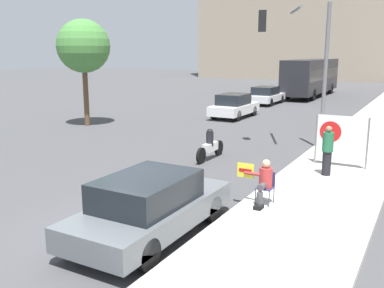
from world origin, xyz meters
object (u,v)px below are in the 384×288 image
traffic_light_pole (302,51)px  city_bus_on_road (311,75)px  car_on_road_nearest (234,106)px  car_on_road_midblock (266,95)px  protest_banner (341,140)px  street_tree_near_curb (83,47)px  motorcycle_on_road (210,146)px  parked_car_curbside (150,206)px  seated_protester (264,181)px  jogger_on_sidewalk (327,150)px

traffic_light_pole → city_bus_on_road: 22.86m
car_on_road_nearest → car_on_road_midblock: 7.72m
protest_banner → street_tree_near_curb: 14.66m
car_on_road_nearest → street_tree_near_curb: bearing=-131.6°
traffic_light_pole → car_on_road_nearest: bearing=131.3°
motorcycle_on_road → car_on_road_nearest: bearing=109.0°
car_on_road_nearest → car_on_road_midblock: bearing=95.0°
motorcycle_on_road → street_tree_near_curb: size_ratio=0.36×
car_on_road_nearest → street_tree_near_curb: street_tree_near_curb is taller
traffic_light_pole → car_on_road_midblock: traffic_light_pole is taller
protest_banner → traffic_light_pole: bearing=129.6°
traffic_light_pole → car_on_road_nearest: (-5.89, 6.72, -3.31)m
motorcycle_on_road → parked_car_curbside: bearing=-73.7°
seated_protester → traffic_light_pole: size_ratio=0.20×
parked_car_curbside → car_on_road_nearest: car_on_road_nearest is taller
car_on_road_midblock → motorcycle_on_road: car_on_road_midblock is taller
parked_car_curbside → car_on_road_nearest: bearing=107.9°
motorcycle_on_road → street_tree_near_curb: (-9.48, 3.55, 3.77)m
city_bus_on_road → motorcycle_on_road: 25.90m
car_on_road_midblock → street_tree_near_curb: bearing=-110.1°
jogger_on_sidewalk → street_tree_near_curb: (-13.91, 4.08, 3.34)m
protest_banner → car_on_road_nearest: (-8.10, 9.39, -0.34)m
city_bus_on_road → motorcycle_on_road: (2.67, -25.73, -1.40)m
car_on_road_nearest → city_bus_on_road: (0.86, 15.48, 1.19)m
motorcycle_on_road → protest_banner: bearing=10.6°
jogger_on_sidewalk → motorcycle_on_road: jogger_on_sidewalk is taller
protest_banner → parked_car_curbside: (-2.58, -7.69, -0.37)m
city_bus_on_road → seated_protester: bearing=-78.1°
traffic_light_pole → car_on_road_nearest: traffic_light_pole is taller
city_bus_on_road → street_tree_near_curb: bearing=-107.1°
motorcycle_on_road → street_tree_near_curb: street_tree_near_curb is taller
seated_protester → street_tree_near_curb: 15.55m
seated_protester → parked_car_curbside: bearing=-103.3°
protest_banner → traffic_light_pole: traffic_light_pole is taller
protest_banner → car_on_road_nearest: bearing=130.8°
parked_car_curbside → street_tree_near_curb: size_ratio=0.76×
protest_banner → city_bus_on_road: bearing=106.2°
car_on_road_midblock → motorcycle_on_road: size_ratio=2.04×
jogger_on_sidewalk → parked_car_curbside: bearing=95.0°
parked_car_curbside → motorcycle_on_road: size_ratio=2.09×
seated_protester → traffic_light_pole: 8.38m
traffic_light_pole → city_bus_on_road: (-5.03, 22.20, -2.12)m
protest_banner → car_on_road_nearest: size_ratio=0.43×
car_on_road_nearest → car_on_road_midblock: car_on_road_nearest is taller
jogger_on_sidewalk → car_on_road_nearest: bearing=-27.4°
protest_banner → motorcycle_on_road: size_ratio=0.84×
seated_protester → jogger_on_sidewalk: jogger_on_sidewalk is taller
car_on_road_nearest → motorcycle_on_road: bearing=-71.0°
city_bus_on_road → protest_banner: bearing=-73.8°
seated_protester → protest_banner: (0.97, 4.94, 0.30)m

